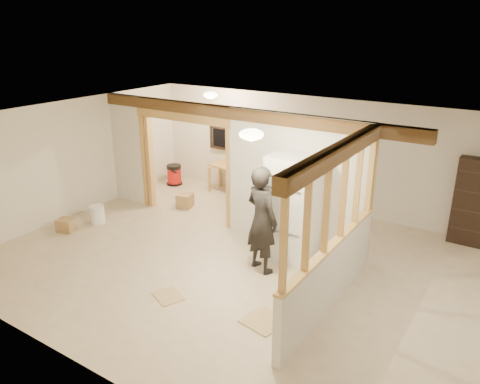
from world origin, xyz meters
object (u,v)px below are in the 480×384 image
Objects in this scene: work_table at (231,179)px; shop_vac at (174,175)px; refrigerator at (292,207)px; woman at (262,220)px; bookshelf at (478,203)px.

shop_vac is (-1.61, -0.28, -0.08)m from work_table.
refrigerator is 3.56m from work_table.
bookshelf is (2.88, 3.01, -0.08)m from woman.
work_table is 1.63m from shop_vac.
refrigerator reaches higher than shop_vac.
refrigerator is 1.12× the size of bookshelf.
work_table is at bearing 9.95° from shop_vac.
bookshelf reaches higher than work_table.
work_table is 0.65× the size of bookshelf.
refrigerator is 3.52m from bookshelf.
refrigerator is at bearing -26.07° from work_table.
shop_vac is at bearing 156.69° from refrigerator.
refrigerator is at bearing -23.31° from shop_vac.
refrigerator reaches higher than bookshelf.
shop_vac is at bearing -176.79° from bookshelf.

